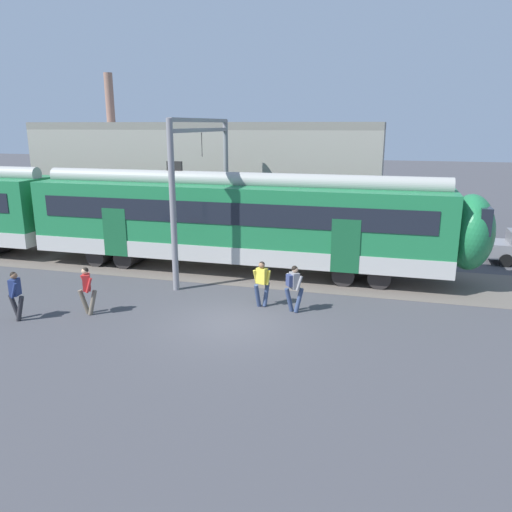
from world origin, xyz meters
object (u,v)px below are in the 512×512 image
pedestrian_navy (15,292)px  pedestrian_grey (294,285)px  commuter_train (64,212)px  pedestrian_yellow (262,280)px  pedestrian_red (87,287)px

pedestrian_navy → pedestrian_grey: 9.20m
pedestrian_grey → pedestrian_navy: bearing=-160.6°
commuter_train → pedestrian_navy: 8.26m
pedestrian_navy → pedestrian_yellow: 8.21m
pedestrian_yellow → pedestrian_grey: (1.17, -0.26, 0.00)m
commuter_train → pedestrian_red: size_ratio=22.83×
commuter_train → pedestrian_grey: size_ratio=22.83×
pedestrian_red → pedestrian_yellow: (5.54, 2.26, 0.03)m
pedestrian_red → pedestrian_yellow: same height
commuter_train → pedestrian_yellow: (10.83, -4.13, -1.26)m
pedestrian_yellow → pedestrian_navy: bearing=-156.1°
pedestrian_navy → pedestrian_grey: bearing=19.4°
pedestrian_grey → pedestrian_red: bearing=-163.4°
pedestrian_grey → pedestrian_yellow: bearing=167.4°
pedestrian_navy → commuter_train: bearing=114.1°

